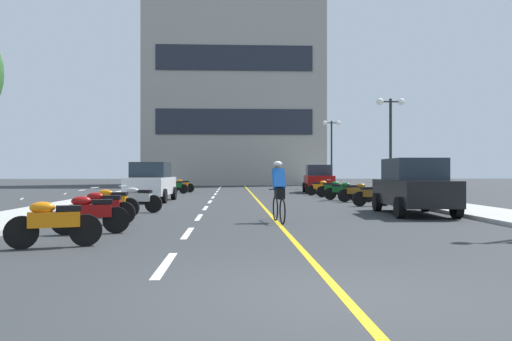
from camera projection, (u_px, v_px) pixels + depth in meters
ground_plane at (251, 198)px, 26.84m from camera, size 140.00×140.00×0.00m
curb_left at (123, 195)px, 29.49m from camera, size 2.40×72.00×0.12m
curb_right at (372, 194)px, 30.17m from camera, size 2.40×72.00×0.12m
lane_dash_0 at (165, 265)px, 7.76m from camera, size 0.14×2.20×0.01m
lane_dash_1 at (188, 233)px, 11.76m from camera, size 0.14×2.20×0.01m
lane_dash_2 at (199, 217)px, 15.75m from camera, size 0.14×2.20×0.01m
lane_dash_3 at (205, 208)px, 19.75m from camera, size 0.14×2.20×0.01m
lane_dash_4 at (210, 202)px, 23.74m from camera, size 0.14×2.20×0.01m
lane_dash_5 at (213, 197)px, 27.74m from camera, size 0.14×2.20×0.01m
lane_dash_6 at (215, 194)px, 31.74m from camera, size 0.14×2.20×0.01m
lane_dash_7 at (217, 192)px, 35.73m from camera, size 0.14×2.20×0.01m
lane_dash_8 at (219, 189)px, 39.73m from camera, size 0.14×2.20×0.01m
lane_dash_9 at (220, 188)px, 43.72m from camera, size 0.14×2.20×0.01m
lane_dash_10 at (221, 186)px, 47.72m from camera, size 0.14×2.20×0.01m
lane_dash_11 at (222, 185)px, 51.71m from camera, size 0.14×2.20×0.01m
centre_line_yellow at (253, 196)px, 29.84m from camera, size 0.12×66.00×0.01m
office_building at (234, 86)px, 54.72m from camera, size 18.31×7.99×20.90m
street_lamp_mid at (391, 124)px, 26.34m from camera, size 1.46×0.36×5.01m
street_lamp_far at (332, 139)px, 42.08m from camera, size 1.46×0.36×5.40m
parked_car_near at (414, 186)px, 16.83m from camera, size 2.05×4.26×1.82m
parked_car_mid at (151, 182)px, 24.13m from camera, size 2.06×4.27×1.82m
parked_car_far at (319, 179)px, 33.97m from camera, size 2.18×4.32×1.82m
motorcycle_0 at (53, 222)px, 9.50m from camera, size 1.65×0.75×0.92m
motorcycle_1 at (90, 213)px, 11.58m from camera, size 1.68×0.64×0.92m
motorcycle_2 at (102, 207)px, 13.61m from camera, size 1.70×0.60×0.92m
motorcycle_3 at (112, 202)px, 15.76m from camera, size 1.70×0.60×0.92m
motorcycle_4 at (138, 199)px, 17.64m from camera, size 1.68×0.64×0.92m
motorcycle_5 at (372, 194)px, 20.82m from camera, size 1.68×0.65×0.92m
motorcycle_6 at (357, 192)px, 23.55m from camera, size 1.70×0.60×0.92m
motorcycle_7 at (342, 190)px, 25.23m from camera, size 1.67×0.68×0.92m
motorcycle_8 at (332, 188)px, 28.08m from camera, size 1.70×0.60×0.92m
motorcycle_9 at (320, 187)px, 30.22m from camera, size 1.68×0.64×0.92m
motorcycle_10 at (175, 186)px, 32.55m from camera, size 1.70×0.60×0.92m
motorcycle_11 at (182, 185)px, 34.54m from camera, size 1.64×0.80×0.92m
cyclist_rider at (279, 190)px, 14.32m from camera, size 0.43×1.77×1.71m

